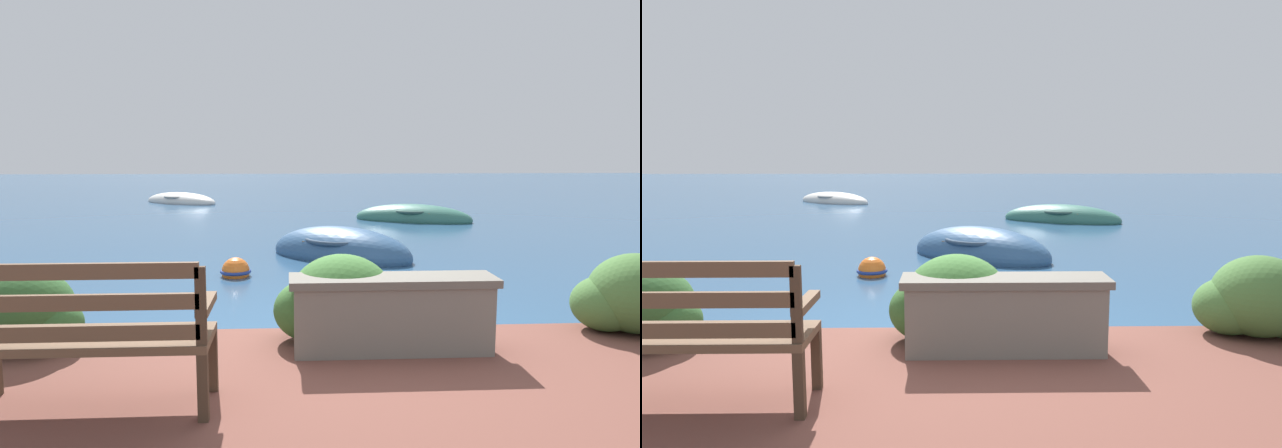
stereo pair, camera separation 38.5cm
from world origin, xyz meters
The scene contains 10 objects.
ground_plane centered at (0.00, 0.00, 0.00)m, with size 80.00×80.00×0.00m.
park_bench centered at (-1.61, -1.54, 0.70)m, with size 1.43×0.48×0.93m.
stone_wall centered at (0.35, -0.62, 0.52)m, with size 1.58×0.39×0.59m.
hedge_clump_far_left centered at (-2.49, -0.41, 0.50)m, with size 0.94×0.68×0.64m.
hedge_clump_left centered at (-0.03, -0.38, 0.53)m, with size 1.06×0.76×0.72m.
hedge_clump_centre centered at (2.49, -0.27, 0.51)m, with size 1.00×0.72×0.68m.
rowboat_nearest centered at (0.43, 4.48, 0.08)m, with size 2.78×2.49×0.89m.
rowboat_mid centered at (2.72, 9.35, 0.06)m, with size 3.15×2.18×0.74m.
rowboat_far centered at (-4.09, 14.77, 0.05)m, with size 3.07×2.59×0.63m.
mooring_buoy centered at (-1.18, 3.11, 0.07)m, with size 0.44×0.44×0.40m.
Camera 1 is at (-0.44, -4.83, 1.75)m, focal length 32.00 mm.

